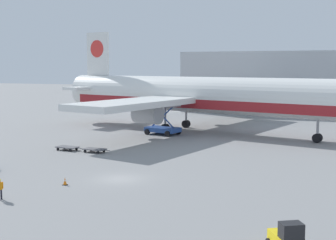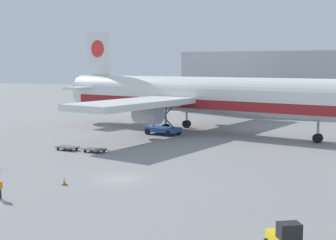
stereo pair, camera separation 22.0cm
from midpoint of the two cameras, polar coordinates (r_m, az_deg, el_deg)
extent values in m
plane|color=gray|center=(45.30, -6.00, -7.15)|extent=(400.00, 400.00, 0.00)
cylinder|color=white|center=(76.60, 3.51, 3.11)|extent=(51.86, 18.19, 5.80)
cube|color=maroon|center=(76.69, 3.50, 2.14)|extent=(47.80, 17.08, 1.45)
cone|color=white|center=(92.69, -10.43, 3.62)|extent=(7.52, 6.89, 5.51)
cube|color=white|center=(89.72, -8.62, 7.97)|extent=(5.15, 1.68, 8.00)
cylinder|color=red|center=(89.75, -8.63, 8.58)|extent=(3.24, 1.31, 3.20)
cube|color=white|center=(90.49, -9.03, 3.94)|extent=(6.63, 13.48, 0.50)
cube|color=white|center=(78.02, 1.87, 2.65)|extent=(19.36, 48.51, 0.90)
cylinder|color=#9EA0A5|center=(69.93, -2.60, 0.71)|extent=(4.75, 3.73, 2.80)
cylinder|color=#9EA0A5|center=(86.79, 5.46, 1.83)|extent=(4.75, 3.73, 2.80)
cylinder|color=#9EA0A5|center=(68.89, 17.71, -0.46)|extent=(0.36, 0.36, 4.00)
cylinder|color=black|center=(69.15, 17.66, -2.11)|extent=(1.48, 1.19, 1.30)
cylinder|color=#9EA0A5|center=(76.47, -0.42, 0.52)|extent=(0.36, 0.36, 4.00)
cylinder|color=black|center=(76.71, -0.42, -0.96)|extent=(1.48, 1.19, 1.30)
cylinder|color=#9EA0A5|center=(81.77, 2.15, 0.91)|extent=(0.36, 0.36, 4.00)
cylinder|color=black|center=(81.99, 2.14, -0.48)|extent=(1.48, 1.19, 1.30)
cube|color=#284C99|center=(73.66, -0.73, -1.16)|extent=(5.77, 4.17, 0.70)
cube|color=#B2B2B7|center=(73.24, -0.73, 1.81)|extent=(5.48, 3.96, 0.30)
cube|color=yellow|center=(73.20, -0.73, 2.24)|extent=(5.48, 3.96, 0.08)
cube|color=#284C99|center=(73.41, -0.73, 0.46)|extent=(4.17, 1.19, 3.60)
cube|color=#284C99|center=(73.41, -0.73, 0.46)|extent=(4.17, 1.19, 3.60)
cylinder|color=black|center=(73.85, 1.18, -1.41)|extent=(0.96, 0.57, 0.90)
cylinder|color=black|center=(71.39, -0.14, -1.69)|extent=(0.96, 0.57, 0.90)
cylinder|color=black|center=(76.04, -1.27, -1.18)|extent=(0.96, 0.57, 0.90)
cylinder|color=black|center=(73.65, -2.64, -1.44)|extent=(0.96, 0.57, 0.90)
cube|color=black|center=(27.79, 14.57, -12.92)|extent=(1.52, 1.40, 0.90)
cube|color=#56565B|center=(61.37, -12.29, -3.24)|extent=(2.94, 1.78, 0.12)
cube|color=#56565B|center=(60.24, -10.91, -3.39)|extent=(0.90, 0.17, 0.08)
cylinder|color=black|center=(61.30, -11.20, -3.45)|extent=(0.37, 0.18, 0.36)
cylinder|color=black|center=(60.31, -11.94, -3.63)|extent=(0.37, 0.18, 0.36)
cylinder|color=black|center=(62.50, -12.62, -3.29)|extent=(0.37, 0.18, 0.36)
cylinder|color=black|center=(61.54, -13.37, -3.46)|extent=(0.37, 0.18, 0.36)
cube|color=#56565B|center=(59.21, -9.06, -3.52)|extent=(2.94, 1.78, 0.12)
cube|color=#56565B|center=(58.17, -7.57, -3.68)|extent=(0.90, 0.17, 0.08)
cylinder|color=black|center=(59.21, -7.92, -3.74)|extent=(0.37, 0.18, 0.36)
cylinder|color=black|center=(58.18, -8.63, -3.94)|extent=(0.37, 0.18, 0.36)
cylinder|color=black|center=(60.32, -9.46, -3.58)|extent=(0.37, 0.18, 0.36)
cylinder|color=black|center=(59.31, -10.19, -3.76)|extent=(0.37, 0.18, 0.36)
cylinder|color=black|center=(40.64, -19.80, -8.53)|extent=(0.14, 0.14, 0.81)
cube|color=orange|center=(40.44, -19.98, -7.57)|extent=(0.38, 0.42, 0.61)
cylinder|color=orange|center=(40.50, -19.65, -7.49)|extent=(0.09, 0.09, 0.55)
cube|color=black|center=(43.85, -12.58, -7.71)|extent=(0.40, 0.40, 0.04)
cone|color=orange|center=(43.77, -12.59, -7.27)|extent=(0.32, 0.32, 0.66)
cylinder|color=white|center=(43.76, -12.60, -7.22)|extent=(0.19, 0.19, 0.09)
camera|label=1|loc=(0.11, -90.11, -0.01)|focal=50.00mm
camera|label=2|loc=(0.11, 89.89, 0.01)|focal=50.00mm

